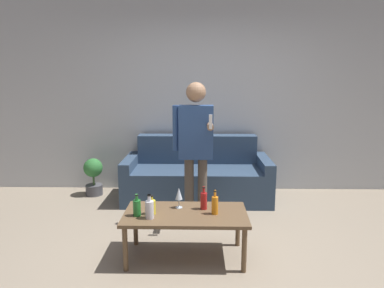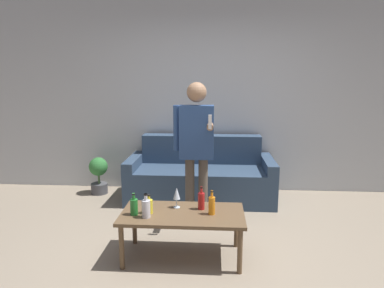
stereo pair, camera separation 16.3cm
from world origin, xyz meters
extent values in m
plane|color=gray|center=(0.00, 0.00, 0.00)|extent=(16.00, 16.00, 0.00)
cube|color=silver|center=(0.00, 2.22, 1.35)|extent=(8.00, 0.06, 2.70)
cube|color=#334760|center=(-0.11, 1.60, 0.22)|extent=(1.65, 0.60, 0.44)
cube|color=#334760|center=(-0.11, 2.02, 0.42)|extent=(1.65, 0.23, 0.83)
cube|color=#334760|center=(-1.01, 1.72, 0.29)|extent=(0.14, 0.84, 0.57)
cube|color=#334760|center=(0.79, 1.72, 0.29)|extent=(0.14, 0.84, 0.57)
cube|color=brown|center=(-0.20, 0.17, 0.42)|extent=(1.10, 0.57, 0.03)
cylinder|color=brown|center=(-0.70, -0.07, 0.20)|extent=(0.04, 0.04, 0.40)
cylinder|color=brown|center=(0.30, -0.07, 0.20)|extent=(0.04, 0.04, 0.40)
cylinder|color=brown|center=(-0.70, 0.40, 0.20)|extent=(0.04, 0.04, 0.40)
cylinder|color=brown|center=(0.30, 0.40, 0.20)|extent=(0.04, 0.04, 0.40)
cylinder|color=silver|center=(-0.51, 0.04, 0.51)|extent=(0.07, 0.07, 0.15)
cylinder|color=silver|center=(-0.51, 0.04, 0.61)|extent=(0.03, 0.03, 0.06)
cylinder|color=black|center=(-0.51, 0.04, 0.64)|extent=(0.03, 0.03, 0.01)
cylinder|color=#23752D|center=(-0.63, 0.09, 0.50)|extent=(0.07, 0.07, 0.14)
cylinder|color=#23752D|center=(-0.63, 0.09, 0.60)|extent=(0.03, 0.03, 0.06)
cylinder|color=black|center=(-0.63, 0.09, 0.62)|extent=(0.03, 0.03, 0.01)
cylinder|color=yellow|center=(-0.50, 0.14, 0.49)|extent=(0.07, 0.07, 0.12)
cylinder|color=yellow|center=(-0.50, 0.14, 0.58)|extent=(0.03, 0.03, 0.05)
cylinder|color=black|center=(-0.50, 0.14, 0.60)|extent=(0.03, 0.03, 0.01)
cylinder|color=#B21E1E|center=(-0.04, 0.26, 0.51)|extent=(0.06, 0.06, 0.15)
cylinder|color=#B21E1E|center=(-0.04, 0.26, 0.61)|extent=(0.02, 0.02, 0.06)
cylinder|color=black|center=(-0.04, 0.26, 0.64)|extent=(0.03, 0.03, 0.01)
cylinder|color=orange|center=(0.06, 0.15, 0.51)|extent=(0.06, 0.06, 0.16)
cylinder|color=orange|center=(0.06, 0.15, 0.62)|extent=(0.02, 0.02, 0.06)
cylinder|color=black|center=(0.06, 0.15, 0.64)|extent=(0.03, 0.03, 0.01)
cylinder|color=silver|center=(-0.27, 0.29, 0.43)|extent=(0.06, 0.06, 0.01)
cylinder|color=silver|center=(-0.27, 0.29, 0.48)|extent=(0.01, 0.01, 0.08)
cone|color=silver|center=(-0.27, 0.29, 0.57)|extent=(0.07, 0.07, 0.11)
cylinder|color=brown|center=(-0.19, 0.89, 0.38)|extent=(0.10, 0.10, 0.76)
cylinder|color=brown|center=(-0.05, 0.89, 0.38)|extent=(0.10, 0.10, 0.76)
cube|color=#2D4C84|center=(-0.12, 0.89, 1.05)|extent=(0.37, 0.16, 0.57)
sphere|color=#9E7556|center=(-0.12, 0.89, 1.47)|extent=(0.21, 0.21, 0.21)
cylinder|color=#2D4C84|center=(-0.34, 0.89, 1.09)|extent=(0.07, 0.07, 0.49)
cylinder|color=#9E7556|center=(0.03, 0.76, 1.14)|extent=(0.07, 0.25, 0.07)
cube|color=white|center=(0.03, 0.61, 1.20)|extent=(0.03, 0.03, 0.14)
cylinder|color=#4C4C51|center=(-1.56, 1.86, 0.07)|extent=(0.23, 0.23, 0.15)
cylinder|color=#476B38|center=(-1.56, 1.86, 0.22)|extent=(0.03, 0.03, 0.16)
sphere|color=#337A38|center=(-1.56, 1.86, 0.39)|extent=(0.26, 0.26, 0.26)
camera|label=1|loc=(-0.09, -2.72, 1.61)|focal=32.00mm
camera|label=2|loc=(0.08, -2.71, 1.61)|focal=32.00mm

